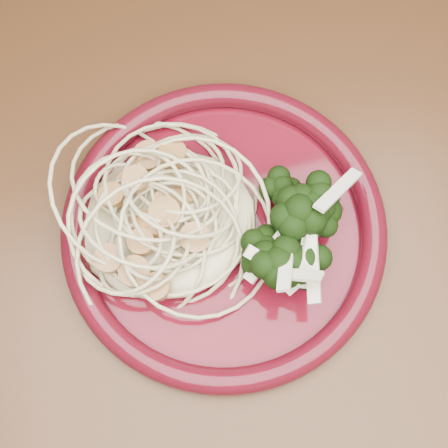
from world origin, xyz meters
TOP-DOWN VIEW (x-y plane):
  - dining_table at (0.00, 0.00)m, footprint 1.20×0.80m
  - dinner_plate at (-0.04, -0.00)m, footprint 0.34×0.34m
  - spaghetti_pile at (-0.09, 0.01)m, footprint 0.18×0.17m
  - scallop_cluster at (-0.09, 0.01)m, footprint 0.16×0.16m
  - broccoli_pile at (0.01, -0.02)m, footprint 0.12×0.16m
  - onion_garnish at (0.01, -0.02)m, footprint 0.08×0.10m

SIDE VIEW (x-z plane):
  - dining_table at x=0.00m, z-range 0.28..1.03m
  - dinner_plate at x=-0.04m, z-range 0.75..0.77m
  - spaghetti_pile at x=-0.09m, z-range 0.76..0.79m
  - broccoli_pile at x=0.01m, z-range 0.76..0.80m
  - scallop_cluster at x=-0.09m, z-range 0.79..0.83m
  - onion_garnish at x=0.01m, z-range 0.78..0.83m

